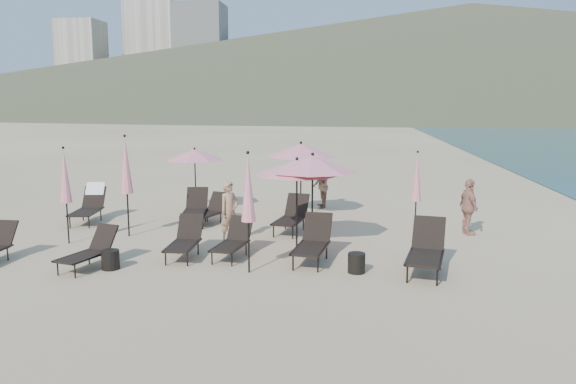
# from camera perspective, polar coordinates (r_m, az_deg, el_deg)

# --- Properties ---
(ground) EXTENTS (800.00, 800.00, 0.00)m
(ground) POSITION_cam_1_polar(r_m,az_deg,el_deg) (12.51, -2.24, -7.48)
(ground) COLOR #D6BA8C
(ground) RESTS_ON ground
(volcanic_headland) EXTENTS (690.00, 690.00, 55.00)m
(volcanic_headland) POSITION_cam_1_polar(r_m,az_deg,el_deg) (322.84, 19.91, 12.56)
(volcanic_headland) COLOR brown
(volcanic_headland) RESTS_ON ground
(hotel_skyline) EXTENTS (109.00, 82.00, 55.00)m
(hotel_skyline) POSITION_cam_1_polar(r_m,az_deg,el_deg) (299.45, -11.91, 12.77)
(hotel_skyline) COLOR beige
(hotel_skyline) RESTS_ON ground
(lounger_1) EXTENTS (0.94, 1.58, 0.85)m
(lounger_1) POSITION_cam_1_polar(r_m,az_deg,el_deg) (12.97, -19.52, -5.58)
(lounger_1) COLOR black
(lounger_1) RESTS_ON ground
(lounger_2) EXTENTS (0.65, 1.58, 0.90)m
(lounger_2) POSITION_cam_1_polar(r_m,az_deg,el_deg) (13.29, -10.42, -4.76)
(lounger_2) COLOR black
(lounger_2) RESTS_ON ground
(lounger_3) EXTENTS (0.78, 1.57, 0.86)m
(lounger_3) POSITION_cam_1_polar(r_m,az_deg,el_deg) (13.12, -5.60, -4.91)
(lounger_3) COLOR black
(lounger_3) RESTS_ON ground
(lounger_4) EXTENTS (0.86, 1.79, 0.99)m
(lounger_4) POSITION_cam_1_polar(r_m,az_deg,el_deg) (12.73, 2.55, -5.02)
(lounger_4) COLOR black
(lounger_4) RESTS_ON ground
(lounger_5) EXTENTS (1.05, 1.95, 1.06)m
(lounger_5) POSITION_cam_1_polar(r_m,az_deg,el_deg) (12.26, 13.87, -5.68)
(lounger_5) COLOR black
(lounger_5) RESTS_ON ground
(lounger_6) EXTENTS (0.88, 1.86, 1.11)m
(lounger_6) POSITION_cam_1_polar(r_m,az_deg,el_deg) (17.95, -19.52, -1.19)
(lounger_6) COLOR black
(lounger_6) RESTS_ON ground
(lounger_7) EXTENTS (1.03, 1.62, 0.87)m
(lounger_7) POSITION_cam_1_polar(r_m,az_deg,el_deg) (16.81, -7.99, -1.85)
(lounger_7) COLOR black
(lounger_7) RESTS_ON ground
(lounger_8) EXTENTS (0.91, 1.81, 0.99)m
(lounger_8) POSITION_cam_1_polar(r_m,az_deg,el_deg) (16.92, -9.43, -1.62)
(lounger_8) COLOR black
(lounger_8) RESTS_ON ground
(lounger_9) EXTENTS (0.93, 1.79, 0.98)m
(lounger_9) POSITION_cam_1_polar(r_m,az_deg,el_deg) (15.60, 0.38, -2.42)
(lounger_9) COLOR black
(lounger_9) RESTS_ON ground
(umbrella_open_0) EXTENTS (2.09, 2.09, 2.25)m
(umbrella_open_0) POSITION_cam_1_polar(r_m,az_deg,el_deg) (13.75, 0.91, 2.49)
(umbrella_open_0) COLOR black
(umbrella_open_0) RESTS_ON ground
(umbrella_open_1) EXTENTS (2.20, 2.20, 2.37)m
(umbrella_open_1) POSITION_cam_1_polar(r_m,az_deg,el_deg) (13.73, 2.51, 2.90)
(umbrella_open_1) COLOR black
(umbrella_open_1) RESTS_ON ground
(umbrella_open_2) EXTENTS (1.96, 1.96, 2.11)m
(umbrella_open_2) POSITION_cam_1_polar(r_m,az_deg,el_deg) (18.75, -9.46, 3.74)
(umbrella_open_2) COLOR black
(umbrella_open_2) RESTS_ON ground
(umbrella_open_3) EXTENTS (2.22, 2.22, 2.39)m
(umbrella_open_3) POSITION_cam_1_polar(r_m,az_deg,el_deg) (17.40, 1.32, 4.26)
(umbrella_open_3) COLOR black
(umbrella_open_3) RESTS_ON ground
(umbrella_closed_0) EXTENTS (0.30, 0.30, 2.58)m
(umbrella_closed_0) POSITION_cam_1_polar(r_m,az_deg,el_deg) (11.64, -4.07, 0.34)
(umbrella_closed_0) COLOR black
(umbrella_closed_0) RESTS_ON ground
(umbrella_closed_1) EXTENTS (0.27, 0.27, 2.33)m
(umbrella_closed_1) POSITION_cam_1_polar(r_m,az_deg,el_deg) (15.09, 12.95, 1.44)
(umbrella_closed_1) COLOR black
(umbrella_closed_1) RESTS_ON ground
(umbrella_closed_2) EXTENTS (0.32, 0.32, 2.74)m
(umbrella_closed_2) POSITION_cam_1_polar(r_m,az_deg,el_deg) (15.48, -16.14, 2.56)
(umbrella_closed_2) COLOR black
(umbrella_closed_2) RESTS_ON ground
(umbrella_closed_3) EXTENTS (0.29, 0.29, 2.49)m
(umbrella_closed_3) POSITION_cam_1_polar(r_m,az_deg,el_deg) (15.17, -21.72, 1.48)
(umbrella_closed_3) COLOR black
(umbrella_closed_3) RESTS_ON ground
(side_table_0) EXTENTS (0.39, 0.39, 0.42)m
(side_table_0) POSITION_cam_1_polar(r_m,az_deg,el_deg) (12.78, -17.59, -6.57)
(side_table_0) COLOR black
(side_table_0) RESTS_ON ground
(side_table_1) EXTENTS (0.37, 0.37, 0.43)m
(side_table_1) POSITION_cam_1_polar(r_m,az_deg,el_deg) (12.02, 6.97, -7.17)
(side_table_1) COLOR black
(side_table_1) RESTS_ON ground
(beachgoer_a) EXTENTS (0.65, 0.69, 1.59)m
(beachgoer_a) POSITION_cam_1_polar(r_m,az_deg,el_deg) (14.50, -5.97, -1.99)
(beachgoer_a) COLOR tan
(beachgoer_a) RESTS_ON ground
(beachgoer_b) EXTENTS (0.68, 0.82, 1.52)m
(beachgoer_b) POSITION_cam_1_polar(r_m,az_deg,el_deg) (19.20, 3.29, 0.64)
(beachgoer_b) COLOR #8B6347
(beachgoer_b) RESTS_ON ground
(beachgoer_c) EXTENTS (0.61, 0.97, 1.54)m
(beachgoer_c) POSITION_cam_1_polar(r_m,az_deg,el_deg) (15.98, 17.88, -1.45)
(beachgoer_c) COLOR tan
(beachgoer_c) RESTS_ON ground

